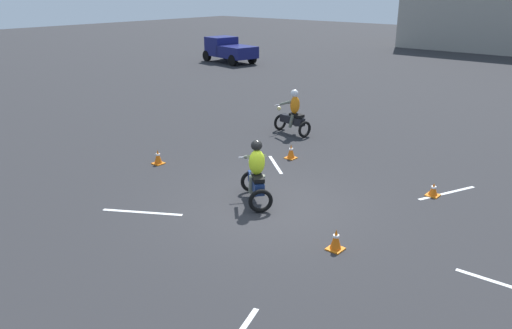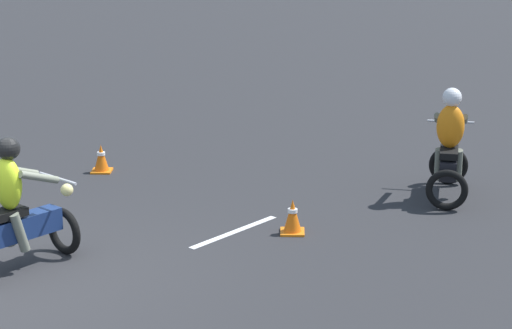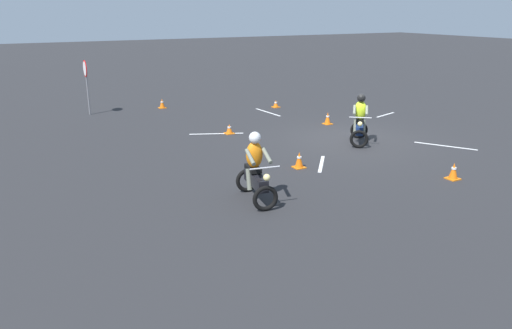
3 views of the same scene
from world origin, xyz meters
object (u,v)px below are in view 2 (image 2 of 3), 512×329
object	(u,v)px
motorcycle_rider_foreground	(16,212)
traffic_cone_far_center	(293,217)
motorcycle_rider_background	(449,150)
traffic_cone_near_left	(101,159)

from	to	relation	value
motorcycle_rider_foreground	traffic_cone_far_center	bearing A→B (deg)	62.20
motorcycle_rider_background	motorcycle_rider_foreground	bearing A→B (deg)	-142.09
motorcycle_rider_background	traffic_cone_near_left	xyz separation A→B (m)	(-1.15, -5.36, -0.51)
motorcycle_rider_background	traffic_cone_far_center	xyz separation A→B (m)	(1.63, -2.29, -0.50)
traffic_cone_far_center	traffic_cone_near_left	bearing A→B (deg)	-132.26
motorcycle_rider_foreground	motorcycle_rider_background	size ratio (longest dim) A/B	1.00
motorcycle_rider_background	traffic_cone_near_left	size ratio (longest dim) A/B	3.69
traffic_cone_near_left	traffic_cone_far_center	world-z (taller)	traffic_cone_far_center
motorcycle_rider_foreground	traffic_cone_near_left	world-z (taller)	motorcycle_rider_foreground
motorcycle_rider_background	traffic_cone_near_left	distance (m)	5.50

